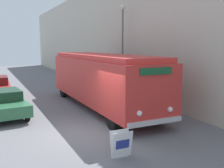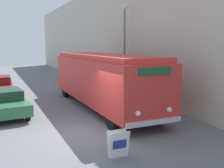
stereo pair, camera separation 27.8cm
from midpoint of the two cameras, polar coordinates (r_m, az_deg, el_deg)
The scene contains 6 objects.
ground_plane at distance 11.01m, azimuth -7.04°, elevation -10.86°, with size 80.00×80.00×0.00m, color slate.
building_wall_right at distance 21.92m, azimuth -0.80°, elevation 10.66°, with size 0.30×60.00×8.97m.
vintage_bus at distance 15.22m, azimuth -2.90°, elevation 1.37°, with size 2.68×11.00×3.12m.
sign_board at distance 8.75m, azimuth 1.11°, elevation -13.01°, with size 0.70×0.33×0.88m.
streetlamp at distance 18.32m, azimuth 1.88°, elevation 10.00°, with size 0.36×0.36×6.37m.
parked_car_near at distance 14.56m, azimuth -22.94°, elevation -3.83°, with size 2.26×4.30×1.36m.
Camera 1 is at (-3.39, -9.81, 3.62)m, focal length 42.00 mm.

